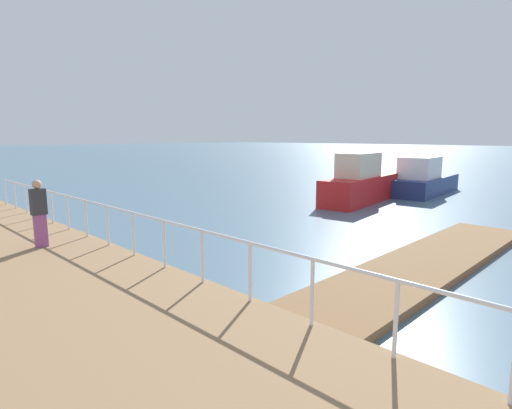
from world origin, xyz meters
name	(u,v)px	position (x,y,z in m)	size (l,w,h in m)	color
ground_plane	(135,220)	(0.00, 20.00, 0.00)	(300.00, 300.00, 0.00)	slate
floating_dock	(424,265)	(2.02, 9.38, 0.09)	(11.03, 2.00, 0.18)	olive
boardwalk_railing	(224,249)	(-3.15, 10.99, 1.21)	(0.06, 28.17, 1.08)	white
moored_boat_1	(363,184)	(10.43, 16.03, 0.91)	(7.08, 2.52, 2.46)	red
moored_boat_3	(423,180)	(15.34, 15.01, 0.77)	(6.71, 2.70, 2.13)	navy
pedestrian_0	(39,212)	(-4.46, 16.76, 1.32)	(0.36, 0.23, 1.76)	#994C8C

